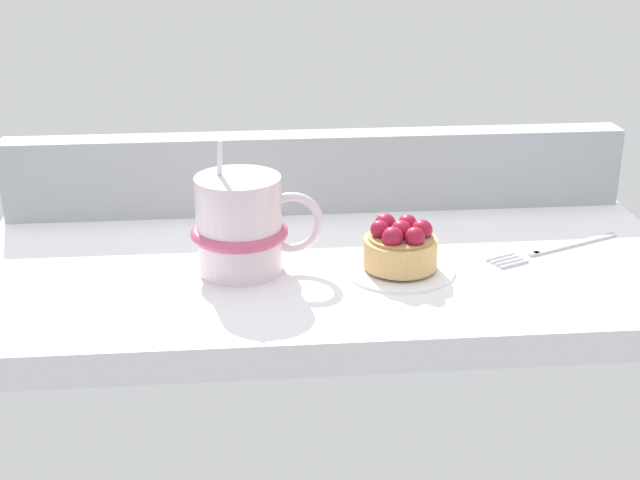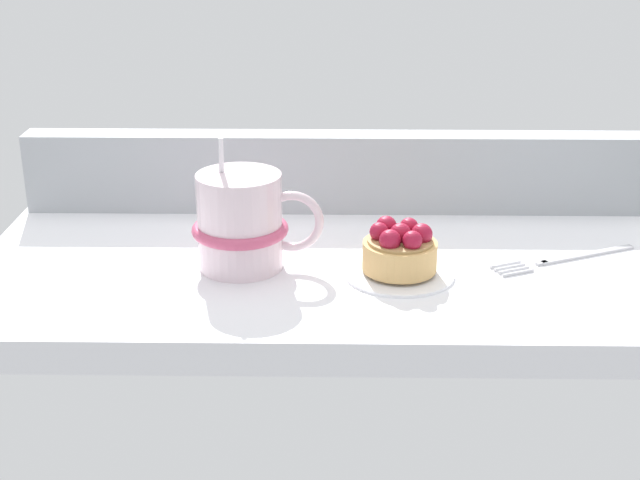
{
  "view_description": "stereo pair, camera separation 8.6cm",
  "coord_description": "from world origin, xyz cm",
  "px_view_note": "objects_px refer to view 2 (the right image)",
  "views": [
    {
      "loc": [
        -8.66,
        -82.08,
        35.23
      ],
      "look_at": [
        -1.34,
        -2.41,
        3.21
      ],
      "focal_mm": 50.62,
      "sensor_mm": 36.0,
      "label": 1
    },
    {
      "loc": [
        -0.06,
        -82.4,
        35.23
      ],
      "look_at": [
        -1.34,
        -2.41,
        3.21
      ],
      "focal_mm": 50.62,
      "sensor_mm": 36.0,
      "label": 2
    }
  ],
  "objects_px": {
    "coffee_mug": "(243,222)",
    "raspberry_tart": "(400,249)",
    "dessert_plate": "(400,272)",
    "dessert_fork": "(565,258)"
  },
  "relations": [
    {
      "from": "coffee_mug",
      "to": "raspberry_tart",
      "type": "bearing_deg",
      "value": -6.86
    },
    {
      "from": "raspberry_tart",
      "to": "coffee_mug",
      "type": "xyz_separation_m",
      "value": [
        -0.15,
        0.02,
        0.02
      ]
    },
    {
      "from": "dessert_plate",
      "to": "dessert_fork",
      "type": "height_order",
      "value": "same"
    },
    {
      "from": "coffee_mug",
      "to": "dessert_fork",
      "type": "distance_m",
      "value": 0.32
    },
    {
      "from": "dessert_plate",
      "to": "raspberry_tart",
      "type": "height_order",
      "value": "raspberry_tart"
    },
    {
      "from": "raspberry_tart",
      "to": "coffee_mug",
      "type": "height_order",
      "value": "coffee_mug"
    },
    {
      "from": "dessert_plate",
      "to": "raspberry_tart",
      "type": "bearing_deg",
      "value": 141.31
    },
    {
      "from": "raspberry_tart",
      "to": "dessert_fork",
      "type": "distance_m",
      "value": 0.17
    },
    {
      "from": "dessert_plate",
      "to": "dessert_fork",
      "type": "relative_size",
      "value": 0.68
    },
    {
      "from": "dessert_plate",
      "to": "dessert_fork",
      "type": "bearing_deg",
      "value": 12.94
    }
  ]
}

